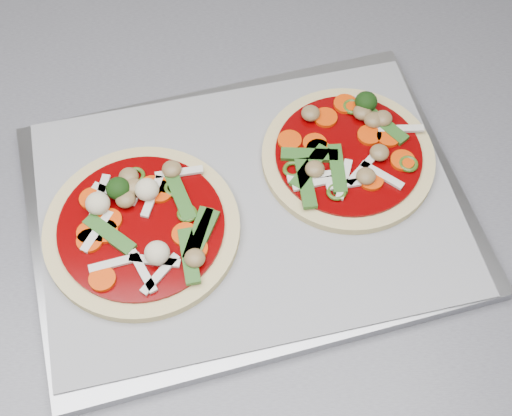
{
  "coord_description": "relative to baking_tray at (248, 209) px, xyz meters",
  "views": [
    {
      "loc": [
        0.18,
        0.84,
        1.52
      ],
      "look_at": [
        0.18,
        1.2,
        0.93
      ],
      "focal_mm": 50.0,
      "sensor_mm": 36.0,
      "label": 1
    }
  ],
  "objects": [
    {
      "name": "base_cabinet",
      "position": [
        -0.17,
        0.08,
        -0.48
      ],
      "size": [
        3.6,
        0.6,
        0.86
      ],
      "primitive_type": "cube",
      "color": "silver",
      "rests_on": "ground"
    },
    {
      "name": "countertop",
      "position": [
        -0.17,
        0.08,
        -0.03
      ],
      "size": [
        3.6,
        0.6,
        0.04
      ],
      "primitive_type": "cube",
      "color": "slate",
      "rests_on": "base_cabinet"
    },
    {
      "name": "baking_tray",
      "position": [
        0.0,
        0.0,
        0.0
      ],
      "size": [
        0.5,
        0.42,
        0.01
      ],
      "primitive_type": "cube",
      "rotation": [
        0.0,
        0.0,
        0.26
      ],
      "color": "gray",
      "rests_on": "countertop"
    },
    {
      "name": "parchment",
      "position": [
        0.0,
        0.0,
        0.01
      ],
      "size": [
        0.47,
        0.38,
        0.0
      ],
      "primitive_type": "cube",
      "rotation": [
        0.0,
        0.0,
        0.22
      ],
      "color": "gray",
      "rests_on": "baking_tray"
    },
    {
      "name": "pizza_left",
      "position": [
        -0.1,
        -0.03,
        0.02
      ],
      "size": [
        0.19,
        0.19,
        0.03
      ],
      "rotation": [
        0.0,
        0.0,
        -0.01
      ],
      "color": "#CDBC80",
      "rests_on": "parchment"
    },
    {
      "name": "pizza_right",
      "position": [
        0.1,
        0.06,
        0.02
      ],
      "size": [
        0.2,
        0.2,
        0.03
      ],
      "rotation": [
        0.0,
        0.0,
        -0.16
      ],
      "color": "#CDBC80",
      "rests_on": "parchment"
    }
  ]
}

